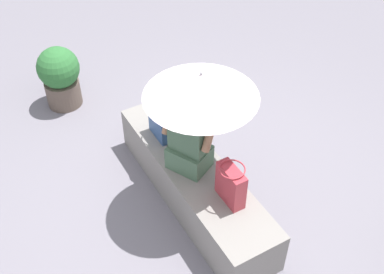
{
  "coord_description": "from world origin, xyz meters",
  "views": [
    {
      "loc": [
        2.6,
        -1.52,
        3.56
      ],
      "look_at": [
        -0.02,
        -0.02,
        0.8
      ],
      "focal_mm": 45.31,
      "sensor_mm": 36.0,
      "label": 1
    }
  ],
  "objects": [
    {
      "name": "handbag_black",
      "position": [
        0.47,
        0.07,
        0.63
      ],
      "size": [
        0.29,
        0.22,
        0.37
      ],
      "color": "#B2333D",
      "rests_on": "stone_bench"
    },
    {
      "name": "ground_plane",
      "position": [
        0.0,
        0.0,
        0.0
      ],
      "size": [
        14.0,
        14.0,
        0.0
      ],
      "primitive_type": "plane",
      "color": "slate"
    },
    {
      "name": "parasol",
      "position": [
        0.03,
        0.04,
        1.35
      ],
      "size": [
        0.93,
        0.93,
        1.04
      ],
      "color": "#B7B7BC",
      "rests_on": "stone_bench"
    },
    {
      "name": "tote_bag_canvas",
      "position": [
        -0.51,
        -0.06,
        0.6
      ],
      "size": [
        0.28,
        0.21,
        0.31
      ],
      "color": "#335184",
      "rests_on": "stone_bench"
    },
    {
      "name": "stone_bench",
      "position": [
        0.0,
        0.0,
        0.22
      ],
      "size": [
        2.08,
        0.52,
        0.45
      ],
      "primitive_type": "cube",
      "color": "gray",
      "rests_on": "ground"
    },
    {
      "name": "planter_near",
      "position": [
        -2.03,
        -0.58,
        0.39
      ],
      "size": [
        0.47,
        0.47,
        0.74
      ],
      "color": "brown",
      "rests_on": "ground"
    },
    {
      "name": "person_seated",
      "position": [
        -0.03,
        -0.03,
        0.83
      ],
      "size": [
        0.51,
        0.4,
        0.9
      ],
      "color": "#47664C",
      "rests_on": "stone_bench"
    }
  ]
}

